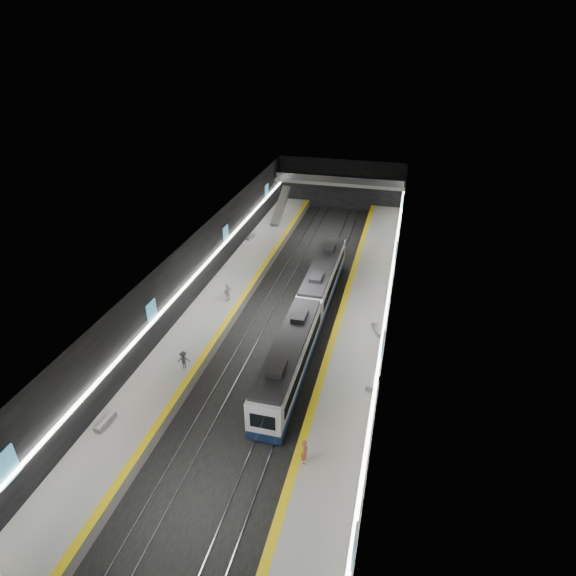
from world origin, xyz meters
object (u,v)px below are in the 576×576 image
(train, at_px, (308,313))
(passenger_left_b, at_px, (184,360))
(bench_left_far, at_px, (250,237))
(bench_left_near, at_px, (105,422))
(bench_right_near, at_px, (373,382))
(passenger_right_a, at_px, (305,452))
(passenger_left_a, at_px, (228,293))
(bench_right_far, at_px, (377,330))
(escalator, at_px, (281,206))

(train, height_order, passenger_left_b, train)
(bench_left_far, bearing_deg, bench_left_near, -77.63)
(bench_right_near, xyz_separation_m, passenger_right_a, (-3.65, -8.96, 0.72))
(passenger_left_a, distance_m, passenger_left_b, 11.46)
(bench_right_near, bearing_deg, passenger_left_b, -158.06)
(bench_left_near, bearing_deg, bench_left_far, 95.54)
(train, xyz_separation_m, bench_left_far, (-11.95, 18.38, -1.00))
(bench_left_far, bearing_deg, passenger_left_b, -71.65)
(bench_left_far, relative_size, passenger_right_a, 0.84)
(bench_right_far, bearing_deg, bench_right_near, -111.96)
(bench_left_near, height_order, bench_left_far, bench_left_near)
(bench_right_near, distance_m, bench_right_far, 7.68)
(bench_right_near, relative_size, bench_right_far, 1.00)
(train, distance_m, passenger_left_b, 12.75)
(passenger_left_b, bearing_deg, train, -152.53)
(passenger_left_a, bearing_deg, bench_right_near, 83.32)
(bench_left_near, xyz_separation_m, bench_right_far, (18.16, 16.89, -0.01))
(passenger_left_b, bearing_deg, bench_left_far, -102.91)
(bench_left_far, xyz_separation_m, bench_right_near, (18.95, -25.93, 0.04))
(bench_left_far, bearing_deg, escalator, 88.77)
(bench_right_near, bearing_deg, passenger_left_a, 164.35)
(escalator, distance_m, bench_right_near, 38.50)
(escalator, xyz_separation_m, passenger_left_b, (1.33, -36.29, -1.07))
(bench_left_near, xyz_separation_m, passenger_right_a, (14.82, 0.25, 0.72))
(passenger_left_a, bearing_deg, bench_right_far, 107.19)
(passenger_right_a, bearing_deg, bench_left_near, 84.44)
(escalator, bearing_deg, bench_right_far, -58.12)
(bench_left_near, height_order, passenger_right_a, passenger_right_a)
(escalator, relative_size, bench_left_near, 4.07)
(bench_right_far, xyz_separation_m, passenger_left_b, (-15.35, -9.46, 0.60))
(passenger_left_a, bearing_deg, bench_left_near, 17.04)
(bench_left_near, xyz_separation_m, bench_right_near, (18.47, 9.21, -0.01))
(bench_right_far, distance_m, passenger_right_a, 16.99)
(bench_left_near, height_order, bench_right_near, bench_left_near)
(train, relative_size, bench_right_near, 15.76)
(train, distance_m, bench_right_far, 6.75)
(train, distance_m, escalator, 28.75)
(bench_left_far, xyz_separation_m, passenger_right_a, (15.30, -34.90, 0.76))
(bench_left_near, height_order, passenger_left_b, passenger_left_b)
(passenger_left_a, height_order, passenger_left_b, passenger_left_a)
(bench_left_far, height_order, bench_right_near, bench_right_near)
(bench_left_near, relative_size, passenger_left_a, 1.00)
(passenger_right_a, xyz_separation_m, passenger_left_a, (-12.38, 18.63, 0.02))
(escalator, bearing_deg, bench_left_near, -91.93)
(escalator, distance_m, passenger_right_a, 45.48)
(train, relative_size, bench_left_far, 18.66)
(bench_left_far, height_order, bench_right_far, bench_right_far)
(bench_left_near, bearing_deg, passenger_left_a, 87.39)
(bench_right_near, bearing_deg, bench_left_near, -138.05)
(passenger_right_a, relative_size, passenger_left_a, 0.98)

